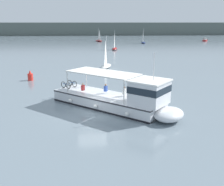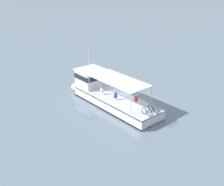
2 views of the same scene
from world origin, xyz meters
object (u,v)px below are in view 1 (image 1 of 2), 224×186
object	(u,v)px
ferry_main	(121,99)
sailboat_far_left	(99,40)
channel_buoy	(30,76)
motorboat_mid_channel	(205,40)
sailboat_off_stern	(106,65)
sailboat_horizon_west	(115,48)
sailboat_near_starboard	(143,42)

from	to	relation	value
ferry_main	sailboat_far_left	world-z (taller)	sailboat_far_left
channel_buoy	motorboat_mid_channel	bearing A→B (deg)	51.94
sailboat_off_stern	sailboat_far_left	xyz separation A→B (m)	(0.50, 61.73, 0.00)
channel_buoy	sailboat_horizon_west	bearing A→B (deg)	69.27
sailboat_near_starboard	sailboat_horizon_west	bearing A→B (deg)	-119.90
sailboat_near_starboard	motorboat_mid_channel	xyz separation A→B (m)	(27.34, 8.96, 0.00)
motorboat_mid_channel	ferry_main	bearing A→B (deg)	-117.85
sailboat_horizon_west	channel_buoy	bearing A→B (deg)	-110.73
ferry_main	sailboat_horizon_west	xyz separation A→B (m)	(3.93, 52.13, -0.47)
sailboat_horizon_west	motorboat_mid_channel	bearing A→B (deg)	37.62
sailboat_near_starboard	sailboat_off_stern	bearing A→B (deg)	-107.74
sailboat_horizon_west	sailboat_far_left	world-z (taller)	same
ferry_main	sailboat_horizon_west	size ratio (longest dim) A/B	2.16
sailboat_horizon_west	sailboat_far_left	distance (m)	31.91
sailboat_near_starboard	motorboat_mid_channel	distance (m)	28.77
channel_buoy	sailboat_near_starboard	bearing A→B (deg)	65.83
sailboat_horizon_west	sailboat_far_left	xyz separation A→B (m)	(-3.55, 31.71, 0.00)
ferry_main	motorboat_mid_channel	size ratio (longest dim) A/B	3.15
sailboat_near_starboard	sailboat_off_stern	distance (m)	54.34
sailboat_off_stern	ferry_main	bearing A→B (deg)	-89.68
motorboat_mid_channel	channel_buoy	size ratio (longest dim) A/B	2.64
sailboat_off_stern	sailboat_horizon_west	bearing A→B (deg)	82.31
sailboat_near_starboard	channel_buoy	size ratio (longest dim) A/B	3.86
ferry_main	motorboat_mid_channel	world-z (taller)	ferry_main
sailboat_horizon_west	motorboat_mid_channel	world-z (taller)	sailboat_horizon_west
sailboat_horizon_west	motorboat_mid_channel	xyz separation A→B (m)	(39.84, 30.70, 0.00)
ferry_main	channel_buoy	world-z (taller)	ferry_main
motorboat_mid_channel	channel_buoy	bearing A→B (deg)	-128.06
motorboat_mid_channel	sailboat_far_left	distance (m)	43.40
ferry_main	sailboat_horizon_west	world-z (taller)	sailboat_horizon_west
sailboat_horizon_west	sailboat_far_left	bearing A→B (deg)	96.39
motorboat_mid_channel	channel_buoy	xyz separation A→B (m)	(-54.63, -69.78, 0.02)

